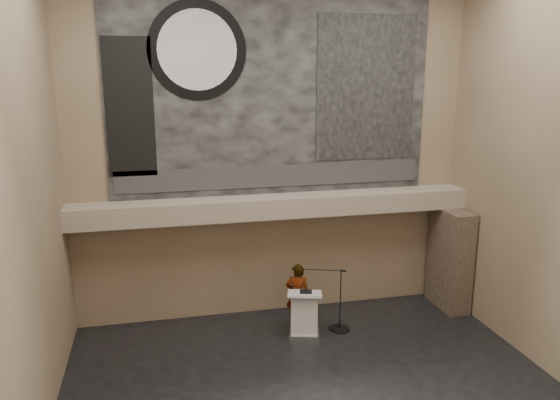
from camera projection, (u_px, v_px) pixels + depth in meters
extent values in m
plane|color=black|center=(316.00, 393.00, 10.87)|extent=(10.00, 10.00, 0.00)
cube|color=#78664C|center=(273.00, 152.00, 13.66)|extent=(10.00, 0.02, 8.50)
cube|color=#78664C|center=(425.00, 256.00, 6.08)|extent=(10.00, 0.02, 8.50)
cube|color=#78664C|center=(22.00, 199.00, 8.78)|extent=(0.02, 8.00, 8.50)
cube|color=#78664C|center=(558.00, 173.00, 10.96)|extent=(0.02, 8.00, 8.50)
cube|color=gray|center=(276.00, 206.00, 13.58)|extent=(10.00, 0.80, 0.50)
cylinder|color=#B2893D|center=(213.00, 221.00, 13.25)|extent=(0.04, 0.04, 0.06)
cylinder|color=#B2893D|center=(349.00, 213.00, 14.02)|extent=(0.04, 0.04, 0.06)
cube|color=black|center=(273.00, 93.00, 13.29)|extent=(8.00, 0.05, 5.00)
cube|color=#2B2B2B|center=(273.00, 176.00, 13.73)|extent=(7.76, 0.02, 0.55)
cylinder|color=black|center=(197.00, 50.00, 12.62)|extent=(2.30, 0.02, 2.30)
cylinder|color=silver|center=(197.00, 50.00, 12.60)|extent=(1.84, 0.02, 1.84)
cube|color=black|center=(366.00, 88.00, 13.75)|extent=(2.60, 0.02, 3.60)
cube|color=black|center=(129.00, 108.00, 12.58)|extent=(1.10, 0.02, 3.20)
cube|color=#403227|center=(450.00, 259.00, 14.55)|extent=(0.60, 1.40, 2.70)
cube|color=silver|center=(304.00, 333.00, 13.23)|extent=(0.84, 0.72, 0.08)
cube|color=white|center=(304.00, 313.00, 13.11)|extent=(0.73, 0.59, 0.96)
cube|color=white|center=(305.00, 294.00, 12.97)|extent=(0.93, 0.77, 0.14)
cube|color=black|center=(306.00, 292.00, 12.96)|extent=(0.34, 0.30, 0.04)
cube|color=silver|center=(301.00, 293.00, 12.96)|extent=(0.29, 0.34, 0.00)
imported|color=silver|center=(298.00, 295.00, 13.50)|extent=(0.70, 0.57, 1.64)
cylinder|color=black|center=(339.00, 329.00, 13.50)|extent=(0.52, 0.52, 0.02)
cylinder|color=black|center=(340.00, 300.00, 13.32)|extent=(0.03, 0.03, 1.58)
cylinder|color=black|center=(318.00, 270.00, 13.21)|extent=(1.19, 0.44, 0.02)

